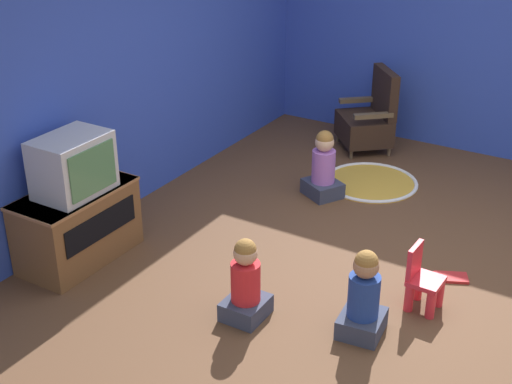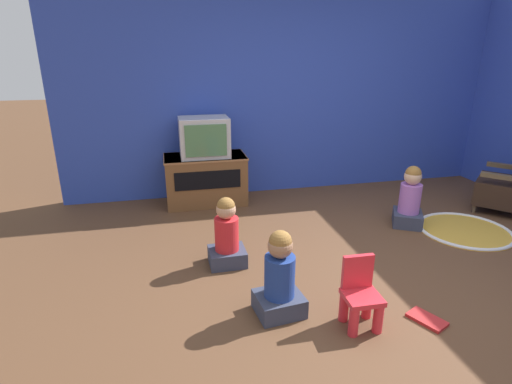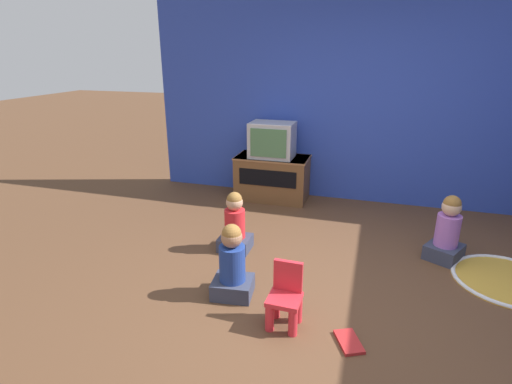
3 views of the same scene
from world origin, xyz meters
name	(u,v)px [view 2 (image 2 of 3)]	position (x,y,z in m)	size (l,w,h in m)	color
ground_plane	(388,284)	(0.00, 0.00, 0.00)	(30.00, 30.00, 0.00)	brown
wall_back	(289,91)	(-0.10, 2.56, 1.32)	(5.80, 0.12, 2.63)	#2D47B2
tv_cabinet	(206,179)	(-1.25, 2.22, 0.31)	(0.99, 0.54, 0.61)	brown
television	(204,137)	(-1.25, 2.19, 0.84)	(0.58, 0.42, 0.47)	#B7B7BC
black_armchair	(507,183)	(2.17, 1.15, 0.34)	(0.78, 0.78, 0.90)	brown
yellow_kid_chair	(360,298)	(-0.47, -0.41, 0.21)	(0.25, 0.24, 0.50)	red
play_mat	(465,230)	(1.34, 0.75, 0.01)	(0.94, 0.94, 0.04)	gold
child_watching_left	(227,236)	(-1.23, 0.63, 0.27)	(0.33, 0.29, 0.63)	#33384C
child_watching_center	(410,200)	(0.83, 1.04, 0.29)	(0.43, 0.44, 0.67)	#33384C
child_watching_right	(280,279)	(-0.98, -0.16, 0.28)	(0.36, 0.33, 0.65)	#33384C
book	(427,319)	(0.02, -0.49, 0.01)	(0.24, 0.29, 0.02)	#B22323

